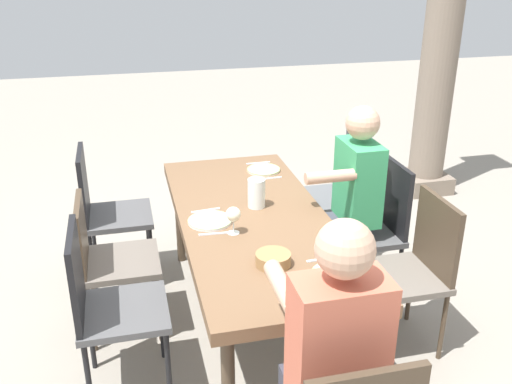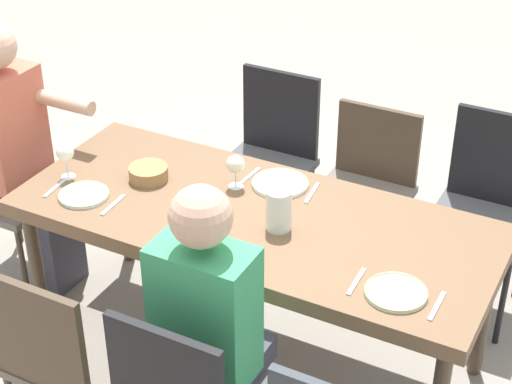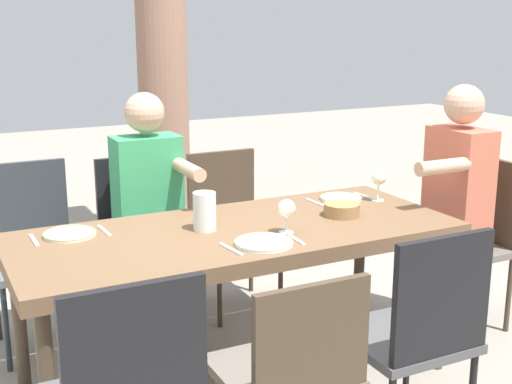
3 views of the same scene
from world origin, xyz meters
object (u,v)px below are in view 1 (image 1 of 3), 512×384
object	(u,v)px
chair_west_north	(341,187)
bread_basket	(273,259)
chair_mid_north	(374,222)
chair_east_south	(105,302)
chair_east_north	(414,264)
stone_column_near	(442,39)
chair_mid_south	(107,256)
wine_glass_2	(327,274)
diner_woman_green	(347,201)
diner_man_white	(330,362)
plate_2	(334,274)
water_pitcher	(256,194)
dining_table	(254,227)
plate_0	(264,170)
chair_west_south	(105,207)
plate_1	(210,221)
wine_glass_1	(233,215)

from	to	relation	value
chair_west_north	bread_basket	xyz separation A→B (m)	(1.29, -0.87, 0.24)
chair_mid_north	chair_east_south	bearing A→B (deg)	-72.38
chair_mid_north	chair_east_north	world-z (taller)	chair_mid_north
chair_east_north	stone_column_near	distance (m)	2.57
chair_mid_south	wine_glass_2	xyz separation A→B (m)	(1.04, 0.94, 0.36)
chair_east_south	diner_woman_green	distance (m)	1.57
diner_man_white	plate_2	size ratio (longest dim) A/B	6.23
chair_mid_north	water_pitcher	xyz separation A→B (m)	(0.05, -0.79, 0.29)
stone_column_near	wine_glass_2	distance (m)	3.29
stone_column_near	plate_2	size ratio (longest dim) A/B	13.44
bread_basket	plate_2	bearing A→B (deg)	57.12
stone_column_near	chair_east_north	bearing A→B (deg)	-31.25
diner_man_white	bread_basket	distance (m)	0.69
dining_table	plate_2	xyz separation A→B (m)	(0.70, 0.21, 0.07)
chair_west_north	plate_0	distance (m)	0.65
stone_column_near	water_pitcher	bearing A→B (deg)	-52.16
diner_woman_green	plate_0	bearing A→B (deg)	-141.26
stone_column_near	wine_glass_2	world-z (taller)	stone_column_near
stone_column_near	chair_east_south	bearing A→B (deg)	-54.76
diner_man_white	plate_2	world-z (taller)	diner_man_white
chair_west_south	water_pitcher	bearing A→B (deg)	54.70
chair_mid_north	diner_woman_green	xyz separation A→B (m)	(0.00, -0.20, 0.17)
chair_west_south	chair_east_south	xyz separation A→B (m)	(1.11, 0.00, -0.01)
chair_mid_south	diner_woman_green	xyz separation A→B (m)	(0.00, 1.47, 0.19)
chair_west_north	plate_0	world-z (taller)	chair_west_north
chair_east_south	bread_basket	distance (m)	0.86
plate_2	diner_woman_green	bearing A→B (deg)	154.11
chair_mid_south	plate_1	size ratio (longest dim) A/B	3.46
chair_west_south	diner_man_white	world-z (taller)	diner_man_white
chair_east_south	wine_glass_1	bearing A→B (deg)	104.64
chair_mid_north	plate_1	xyz separation A→B (m)	(0.19, -1.09, 0.23)
chair_west_north	diner_woman_green	size ratio (longest dim) A/B	0.73
chair_west_north	chair_mid_north	distance (m)	0.58
stone_column_near	bread_basket	world-z (taller)	stone_column_near
chair_east_north	water_pitcher	xyz separation A→B (m)	(-0.48, -0.79, 0.30)
chair_west_north	water_pitcher	xyz separation A→B (m)	(0.63, -0.79, 0.28)
stone_column_near	water_pitcher	distance (m)	2.65
wine_glass_1	water_pitcher	distance (m)	0.36
chair_east_north	chair_east_south	distance (m)	1.67
chair_east_north	water_pitcher	distance (m)	0.97
chair_west_south	plate_2	xyz separation A→B (m)	(1.45, 1.05, 0.20)
plate_2	bread_basket	distance (m)	0.30
chair_west_south	plate_2	world-z (taller)	chair_west_south
diner_man_white	wine_glass_2	bearing A→B (deg)	162.32
dining_table	plate_0	size ratio (longest dim) A/B	8.79
chair_west_south	plate_0	distance (m)	1.09
plate_2	stone_column_near	bearing A→B (deg)	142.19
wine_glass_1	plate_2	size ratio (longest dim) A/B	0.71
diner_man_white	water_pitcher	distance (m)	1.36
chair_mid_south	plate_0	bearing A→B (deg)	115.41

